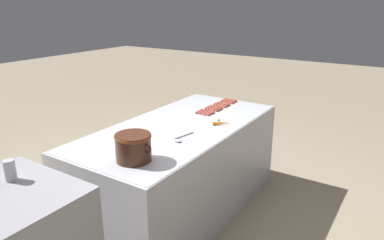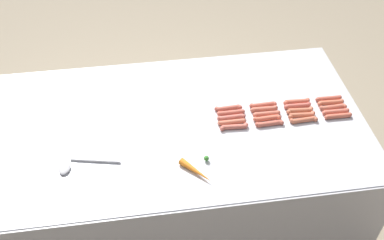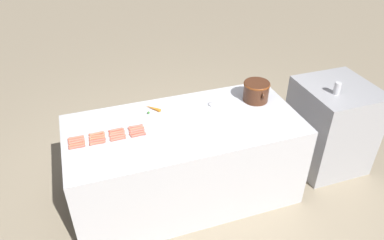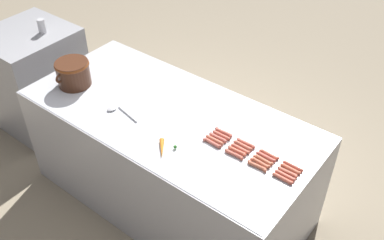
% 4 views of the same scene
% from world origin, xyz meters
% --- Properties ---
extents(ground_plane, '(20.00, 20.00, 0.00)m').
position_xyz_m(ground_plane, '(0.00, 0.00, 0.00)').
color(ground_plane, gray).
extents(griddle_counter, '(1.00, 2.14, 0.88)m').
position_xyz_m(griddle_counter, '(0.00, 0.00, 0.44)').
color(griddle_counter, '#BCBCC1').
rests_on(griddle_counter, ground_plane).
extents(back_cabinet, '(0.75, 0.71, 0.96)m').
position_xyz_m(back_cabinet, '(0.01, 1.65, 0.48)').
color(back_cabinet, '#A0A0A4').
rests_on(back_cabinet, ground_plane).
extents(hot_dog_0, '(0.02, 0.14, 0.02)m').
position_xyz_m(hot_dog_0, '(-0.07, -0.94, 0.89)').
color(hot_dog_0, '#C85E47').
rests_on(hot_dog_0, griddle_counter).
extents(hot_dog_1, '(0.03, 0.14, 0.02)m').
position_xyz_m(hot_dog_1, '(-0.08, -0.77, 0.89)').
color(hot_dog_1, '#C16549').
rests_on(hot_dog_1, griddle_counter).
extents(hot_dog_2, '(0.03, 0.14, 0.02)m').
position_xyz_m(hot_dog_2, '(-0.08, -0.60, 0.89)').
color(hot_dog_2, '#BF5B49').
rests_on(hot_dog_2, griddle_counter).
extents(hot_dog_3, '(0.03, 0.14, 0.02)m').
position_xyz_m(hot_dog_3, '(-0.08, -0.43, 0.89)').
color(hot_dog_3, '#C25F4F').
rests_on(hot_dog_3, griddle_counter).
extents(hot_dog_4, '(0.03, 0.14, 0.02)m').
position_xyz_m(hot_dog_4, '(-0.04, -0.94, 0.89)').
color(hot_dog_4, '#C8614E').
rests_on(hot_dog_4, griddle_counter).
extents(hot_dog_5, '(0.03, 0.14, 0.02)m').
position_xyz_m(hot_dog_5, '(-0.04, -0.77, 0.89)').
color(hot_dog_5, '#C26548').
rests_on(hot_dog_5, griddle_counter).
extents(hot_dog_6, '(0.03, 0.14, 0.02)m').
position_xyz_m(hot_dog_6, '(-0.04, -0.60, 0.89)').
color(hot_dog_6, '#C96049').
rests_on(hot_dog_6, griddle_counter).
extents(hot_dog_7, '(0.02, 0.14, 0.02)m').
position_xyz_m(hot_dog_7, '(-0.04, -0.43, 0.89)').
color(hot_dog_7, '#C1654C').
rests_on(hot_dog_7, griddle_counter).
extents(hot_dog_8, '(0.03, 0.14, 0.02)m').
position_xyz_m(hot_dog_8, '(-0.01, -0.94, 0.89)').
color(hot_dog_8, '#C7654F').
rests_on(hot_dog_8, griddle_counter).
extents(hot_dog_9, '(0.03, 0.14, 0.02)m').
position_xyz_m(hot_dog_9, '(-0.01, -0.77, 0.89)').
color(hot_dog_9, '#C16748').
rests_on(hot_dog_9, griddle_counter).
extents(hot_dog_10, '(0.03, 0.14, 0.02)m').
position_xyz_m(hot_dog_10, '(-0.01, -0.60, 0.89)').
color(hot_dog_10, '#C5614C').
rests_on(hot_dog_10, griddle_counter).
extents(hot_dog_11, '(0.03, 0.14, 0.02)m').
position_xyz_m(hot_dog_11, '(-0.01, -0.43, 0.89)').
color(hot_dog_11, '#BF5E50').
rests_on(hot_dog_11, griddle_counter).
extents(hot_dog_12, '(0.03, 0.14, 0.02)m').
position_xyz_m(hot_dog_12, '(0.02, -0.94, 0.89)').
color(hot_dog_12, '#CA6447').
rests_on(hot_dog_12, griddle_counter).
extents(hot_dog_13, '(0.03, 0.14, 0.02)m').
position_xyz_m(hot_dog_13, '(0.02, -0.77, 0.89)').
color(hot_dog_13, '#C3594B').
rests_on(hot_dog_13, griddle_counter).
extents(hot_dog_14, '(0.03, 0.14, 0.02)m').
position_xyz_m(hot_dog_14, '(0.02, -0.60, 0.89)').
color(hot_dog_14, '#C3654F').
rests_on(hot_dog_14, griddle_counter).
extents(hot_dog_15, '(0.02, 0.14, 0.02)m').
position_xyz_m(hot_dog_15, '(0.02, -0.43, 0.89)').
color(hot_dog_15, '#BF5A48').
rests_on(hot_dog_15, griddle_counter).
extents(hot_dog_16, '(0.03, 0.14, 0.02)m').
position_xyz_m(hot_dog_16, '(0.06, -0.94, 0.89)').
color(hot_dog_16, '#C45B48').
rests_on(hot_dog_16, griddle_counter).
extents(hot_dog_17, '(0.03, 0.14, 0.02)m').
position_xyz_m(hot_dog_17, '(0.06, -0.77, 0.89)').
color(hot_dog_17, '#CA5E47').
rests_on(hot_dog_17, griddle_counter).
extents(hot_dog_18, '(0.03, 0.14, 0.02)m').
position_xyz_m(hot_dog_18, '(0.06, -0.60, 0.89)').
color(hot_dog_18, '#C45A48').
rests_on(hot_dog_18, griddle_counter).
extents(hot_dog_19, '(0.03, 0.14, 0.02)m').
position_xyz_m(hot_dog_19, '(0.06, -0.43, 0.89)').
color(hot_dog_19, '#C25B4B').
rests_on(hot_dog_19, griddle_counter).
extents(bean_pot, '(0.32, 0.26, 0.19)m').
position_xyz_m(bean_pot, '(-0.16, 0.79, 0.99)').
color(bean_pot, '#472616').
rests_on(bean_pot, griddle_counter).
extents(serving_spoon, '(0.10, 0.27, 0.02)m').
position_xyz_m(serving_spoon, '(-0.21, 0.30, 0.88)').
color(serving_spoon, '#B7B7BC').
rests_on(serving_spoon, griddle_counter).
extents(carrot, '(0.15, 0.14, 0.03)m').
position_xyz_m(carrot, '(-0.31, -0.22, 0.89)').
color(carrot, orange).
rests_on(carrot, griddle_counter).
extents(soda_can, '(0.07, 0.07, 0.12)m').
position_xyz_m(soda_can, '(0.11, 1.52, 1.03)').
color(soda_can, '#BCBCC1').
rests_on(soda_can, back_cabinet).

